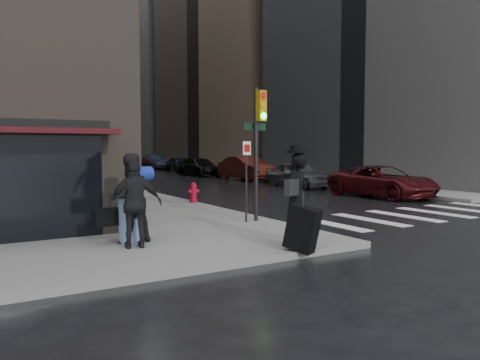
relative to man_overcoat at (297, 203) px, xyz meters
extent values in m
plane|color=black|center=(-0.32, 1.43, -1.08)|extent=(140.00, 140.00, 0.00)
cube|color=slate|center=(-0.32, 28.43, -1.01)|extent=(4.00, 50.00, 0.15)
cube|color=slate|center=(13.18, 28.43, -1.01)|extent=(3.00, 50.00, 0.15)
cube|color=silver|center=(3.18, 2.43, -1.08)|extent=(0.50, 3.00, 0.01)
cube|color=silver|center=(4.78, 2.43, -1.08)|extent=(0.50, 3.00, 0.01)
cube|color=silver|center=(6.38, 2.43, -1.08)|extent=(0.50, 3.00, 0.01)
cube|color=silver|center=(7.98, 2.43, -1.08)|extent=(0.50, 3.00, 0.01)
cube|color=silver|center=(9.58, 2.43, -1.08)|extent=(0.50, 3.00, 0.01)
cube|color=#8B7156|center=(25.68, 36.43, 17.92)|extent=(22.00, 22.00, 38.00)
cube|color=slate|center=(25.68, 59.43, 11.42)|extent=(22.00, 20.00, 25.00)
cube|color=slate|center=(5.68, 79.43, 14.92)|extent=(40.00, 12.00, 32.00)
imported|color=black|center=(0.08, 0.14, 0.08)|extent=(0.87, 0.75, 2.02)
cylinder|color=black|center=(0.08, 0.14, 1.11)|extent=(0.43, 0.43, 0.05)
cylinder|color=black|center=(0.08, 0.14, 1.17)|extent=(0.27, 0.27, 0.16)
cube|color=black|center=(-0.20, -0.06, 0.35)|extent=(0.45, 0.30, 0.35)
cube|color=black|center=(-0.28, -0.54, -0.46)|extent=(0.64, 0.85, 1.02)
cylinder|color=black|center=(-0.28, -0.54, 0.08)|extent=(0.04, 0.04, 0.47)
imported|color=black|center=(-3.05, 2.13, 0.07)|extent=(1.09, 0.92, 2.01)
cube|color=black|center=(-3.55, 2.24, -0.33)|extent=(0.65, 0.42, 0.37)
cylinder|color=navy|center=(-2.75, 2.32, 0.60)|extent=(0.68, 0.51, 0.32)
imported|color=black|center=(-3.11, 1.55, 0.01)|extent=(1.18, 0.70, 1.89)
cylinder|color=black|center=(1.09, 3.33, 0.99)|extent=(0.12, 0.12, 3.85)
cube|color=#B0850B|center=(1.13, 3.12, 2.38)|extent=(0.30, 0.22, 0.87)
cylinder|color=red|center=(1.14, 3.03, 2.67)|extent=(0.20, 0.08, 0.19)
cylinder|color=orange|center=(1.14, 3.03, 2.38)|extent=(0.20, 0.08, 0.19)
cylinder|color=#19E533|center=(1.14, 3.03, 2.09)|extent=(0.20, 0.08, 0.19)
cylinder|color=black|center=(0.71, 3.26, 0.22)|extent=(0.06, 0.06, 2.31)
cube|color=white|center=(0.71, 3.23, 1.18)|extent=(0.29, 0.07, 0.38)
cube|color=black|center=(1.09, 3.41, 1.81)|extent=(0.86, 0.19, 0.21)
cylinder|color=#A00921|center=(1.48, 8.42, -0.88)|extent=(0.34, 0.34, 0.11)
cylinder|color=#A00921|center=(1.48, 8.42, -0.61)|extent=(0.26, 0.26, 0.64)
sphere|color=#A00921|center=(1.48, 8.42, -0.27)|extent=(0.24, 0.24, 0.24)
cylinder|color=#A00921|center=(1.48, 8.42, -0.51)|extent=(0.44, 0.17, 0.15)
imported|color=#410D0F|center=(10.33, 6.94, -0.36)|extent=(2.61, 5.30, 1.45)
imported|color=#45444A|center=(10.30, 13.18, -0.34)|extent=(1.89, 4.42, 1.49)
imported|color=#3D130C|center=(10.73, 19.41, -0.25)|extent=(1.96, 5.11, 1.66)
imported|color=black|center=(10.17, 25.64, -0.37)|extent=(2.19, 5.00, 1.43)
imported|color=black|center=(11.13, 31.87, -0.37)|extent=(1.94, 4.27, 1.42)
imported|color=black|center=(11.17, 38.11, -0.30)|extent=(2.02, 4.87, 1.57)
imported|color=#390E0B|center=(10.28, 44.34, -0.42)|extent=(2.64, 5.00, 1.34)
camera|label=1|loc=(-6.27, -8.04, 1.20)|focal=35.00mm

